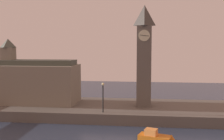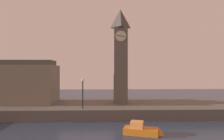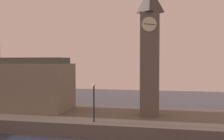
# 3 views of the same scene
# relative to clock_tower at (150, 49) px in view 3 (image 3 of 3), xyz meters

# --- Properties ---
(far_embankment) EXTENTS (70.00, 12.00, 1.50)m
(far_embankment) POSITION_rel_clock_tower_xyz_m (-6.07, -0.03, -8.61)
(far_embankment) COLOR #5B544C
(far_embankment) RESTS_ON ground
(clock_tower) EXTENTS (2.37, 2.42, 15.21)m
(clock_tower) POSITION_rel_clock_tower_xyz_m (0.00, 0.00, 0.00)
(clock_tower) COLOR #5B544C
(clock_tower) RESTS_ON far_embankment
(parliament_hall) EXTENTS (12.22, 6.55, 10.31)m
(parliament_hall) POSITION_rel_clock_tower_xyz_m (-17.06, 0.57, -4.44)
(parliament_hall) COLOR slate
(parliament_hall) RESTS_ON far_embankment
(streetlamp) EXTENTS (0.36, 0.36, 4.11)m
(streetlamp) POSITION_rel_clock_tower_xyz_m (-5.56, -4.77, -5.32)
(streetlamp) COLOR black
(streetlamp) RESTS_ON far_embankment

